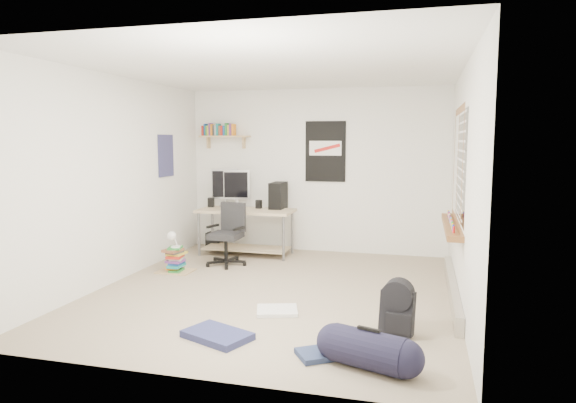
% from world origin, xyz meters
% --- Properties ---
extents(floor, '(4.00, 4.50, 0.01)m').
position_xyz_m(floor, '(0.00, 0.00, -0.01)').
color(floor, gray).
rests_on(floor, ground).
extents(ceiling, '(4.00, 4.50, 0.01)m').
position_xyz_m(ceiling, '(0.00, 0.00, 2.50)').
color(ceiling, white).
rests_on(ceiling, ground).
extents(back_wall, '(4.00, 0.01, 2.50)m').
position_xyz_m(back_wall, '(0.00, 2.25, 1.25)').
color(back_wall, silver).
rests_on(back_wall, ground).
extents(left_wall, '(0.01, 4.50, 2.50)m').
position_xyz_m(left_wall, '(-2.00, 0.00, 1.25)').
color(left_wall, silver).
rests_on(left_wall, ground).
extents(right_wall, '(0.01, 4.50, 2.50)m').
position_xyz_m(right_wall, '(2.00, 0.00, 1.25)').
color(right_wall, silver).
rests_on(right_wall, ground).
extents(desk, '(1.50, 0.81, 0.65)m').
position_xyz_m(desk, '(-0.95, 1.70, 0.36)').
color(desk, '#CFB990').
rests_on(desk, floor).
extents(monitor_left, '(0.43, 0.14, 0.47)m').
position_xyz_m(monitor_left, '(-1.38, 1.95, 0.88)').
color(monitor_left, '#A3A3A8').
rests_on(monitor_left, desk).
extents(monitor_right, '(0.42, 0.18, 0.45)m').
position_xyz_m(monitor_right, '(-1.19, 1.95, 0.88)').
color(monitor_right, '#B3B3B8').
rests_on(monitor_right, desk).
extents(pc_tower, '(0.20, 0.42, 0.43)m').
position_xyz_m(pc_tower, '(-0.52, 1.95, 0.87)').
color(pc_tower, black).
rests_on(pc_tower, desk).
extents(keyboard, '(0.43, 0.22, 0.02)m').
position_xyz_m(keyboard, '(-1.10, 1.84, 0.66)').
color(keyboard, black).
rests_on(keyboard, desk).
extents(speaker_left, '(0.11, 0.11, 0.18)m').
position_xyz_m(speaker_left, '(-1.57, 1.82, 0.74)').
color(speaker_left, black).
rests_on(speaker_left, desk).
extents(speaker_right, '(0.08, 0.08, 0.17)m').
position_xyz_m(speaker_right, '(-0.80, 1.86, 0.73)').
color(speaker_right, black).
rests_on(speaker_right, desk).
extents(office_chair, '(0.68, 0.68, 0.87)m').
position_xyz_m(office_chair, '(-1.01, 1.01, 0.49)').
color(office_chair, black).
rests_on(office_chair, floor).
extents(wall_shelf, '(0.80, 0.22, 0.24)m').
position_xyz_m(wall_shelf, '(-1.45, 2.14, 1.78)').
color(wall_shelf, tan).
rests_on(wall_shelf, back_wall).
extents(poster_back_wall, '(0.62, 0.03, 0.92)m').
position_xyz_m(poster_back_wall, '(0.15, 2.23, 1.55)').
color(poster_back_wall, black).
rests_on(poster_back_wall, back_wall).
extents(poster_left_wall, '(0.02, 0.42, 0.60)m').
position_xyz_m(poster_left_wall, '(-1.99, 1.20, 1.50)').
color(poster_left_wall, navy).
rests_on(poster_left_wall, left_wall).
extents(window, '(0.10, 1.50, 1.26)m').
position_xyz_m(window, '(1.95, 0.30, 1.45)').
color(window, brown).
rests_on(window, right_wall).
extents(baseboard_heater, '(0.08, 2.50, 0.18)m').
position_xyz_m(baseboard_heater, '(1.96, 0.30, 0.09)').
color(baseboard_heater, '#B7B2A8').
rests_on(baseboard_heater, floor).
extents(backpack, '(0.32, 0.27, 0.39)m').
position_xyz_m(backpack, '(1.42, -0.99, 0.20)').
color(backpack, black).
rests_on(backpack, floor).
extents(duffel_bag, '(0.38, 0.38, 0.58)m').
position_xyz_m(duffel_bag, '(1.24, -1.76, 0.14)').
color(duffel_bag, black).
rests_on(duffel_bag, floor).
extents(tshirt, '(0.49, 0.44, 0.04)m').
position_xyz_m(tshirt, '(0.22, -0.71, 0.02)').
color(tshirt, silver).
rests_on(tshirt, floor).
extents(jeans_a, '(0.67, 0.56, 0.06)m').
position_xyz_m(jeans_a, '(-0.09, -1.50, 0.03)').
color(jeans_a, navy).
rests_on(jeans_a, floor).
extents(jeans_b, '(0.45, 0.42, 0.04)m').
position_xyz_m(jeans_b, '(0.85, -1.64, 0.03)').
color(jeans_b, '#222E4F').
rests_on(jeans_b, floor).
extents(book_stack, '(0.52, 0.47, 0.30)m').
position_xyz_m(book_stack, '(-1.51, 0.50, 0.15)').
color(book_stack, brown).
rests_on(book_stack, floor).
extents(desk_lamp, '(0.15, 0.22, 0.21)m').
position_xyz_m(desk_lamp, '(-1.49, 0.48, 0.38)').
color(desk_lamp, white).
rests_on(desk_lamp, book_stack).
extents(subwoofer, '(0.23, 0.23, 0.25)m').
position_xyz_m(subwoofer, '(-1.58, 1.97, 0.14)').
color(subwoofer, black).
rests_on(subwoofer, floor).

